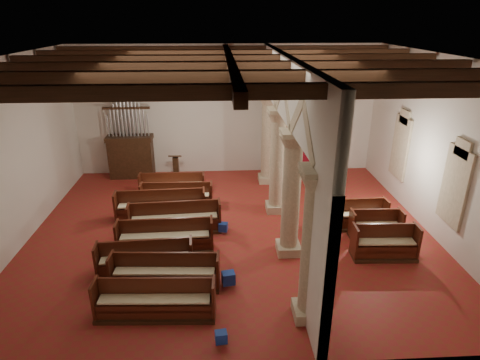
% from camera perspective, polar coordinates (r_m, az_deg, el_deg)
% --- Properties ---
extents(floor, '(14.00, 14.00, 0.00)m').
position_cam_1_polar(floor, '(14.47, -1.24, -7.22)').
color(floor, maroon).
rests_on(floor, ground).
extents(ceiling, '(14.00, 14.00, 0.00)m').
position_cam_1_polar(ceiling, '(12.63, -1.48, 17.17)').
color(ceiling, black).
rests_on(ceiling, wall_back).
extents(wall_back, '(14.00, 0.02, 6.00)m').
position_cam_1_polar(wall_back, '(19.03, -1.97, 9.80)').
color(wall_back, silver).
rests_on(wall_back, floor).
extents(wall_front, '(14.00, 0.02, 6.00)m').
position_cam_1_polar(wall_front, '(7.78, 0.17, -9.82)').
color(wall_front, silver).
rests_on(wall_front, floor).
extents(wall_left, '(0.02, 12.00, 6.00)m').
position_cam_1_polar(wall_left, '(14.80, -29.60, 3.13)').
color(wall_left, silver).
rests_on(wall_left, floor).
extents(wall_right, '(0.02, 12.00, 6.00)m').
position_cam_1_polar(wall_right, '(15.16, 26.21, 4.18)').
color(wall_right, silver).
rests_on(wall_right, floor).
extents(ceiling_beams, '(13.80, 11.80, 0.30)m').
position_cam_1_polar(ceiling_beams, '(12.65, -1.47, 16.36)').
color(ceiling_beams, '#3F2214').
rests_on(ceiling_beams, wall_back).
extents(arcade, '(0.90, 11.90, 6.00)m').
position_cam_1_polar(arcade, '(13.26, 6.48, 6.56)').
color(arcade, beige).
rests_on(arcade, floor).
extents(window_right_a, '(0.03, 1.00, 2.20)m').
position_cam_1_polar(window_right_a, '(14.19, 28.37, -0.83)').
color(window_right_a, '#2B614F').
rests_on(window_right_a, wall_right).
extents(window_right_b, '(0.03, 1.00, 2.20)m').
position_cam_1_polar(window_right_b, '(17.49, 21.95, 4.31)').
color(window_right_b, '#2B614F').
rests_on(window_right_b, wall_right).
extents(window_back, '(1.00, 0.03, 2.20)m').
position_cam_1_polar(window_back, '(19.94, 12.71, 7.48)').
color(window_back, '#2B614F').
rests_on(window_back, wall_back).
extents(pipe_organ, '(2.10, 0.85, 4.40)m').
position_cam_1_polar(pipe_organ, '(19.41, -15.30, 4.28)').
color(pipe_organ, '#3F2214').
rests_on(pipe_organ, floor).
extents(lectern, '(0.56, 0.57, 1.35)m').
position_cam_1_polar(lectern, '(18.69, -9.08, 1.45)').
color(lectern, '#352111').
rests_on(lectern, floor).
extents(dossal_curtain, '(1.80, 0.07, 2.17)m').
position_cam_1_polar(dossal_curtain, '(19.82, 8.31, 4.59)').
color(dossal_curtain, maroon).
rests_on(dossal_curtain, floor).
extents(processional_banner, '(0.57, 0.72, 2.58)m').
position_cam_1_polar(processional_banner, '(18.13, 11.90, 1.48)').
color(processional_banner, '#3F2214').
rests_on(processional_banner, floor).
extents(hymnal_box_a, '(0.30, 0.26, 0.28)m').
position_cam_1_polar(hymnal_box_a, '(9.99, -2.71, -21.40)').
color(hymnal_box_a, navy).
rests_on(hymnal_box_a, floor).
extents(hymnal_box_b, '(0.40, 0.35, 0.36)m').
position_cam_1_polar(hymnal_box_b, '(11.65, -1.66, -13.76)').
color(hymnal_box_b, navy).
rests_on(hymnal_box_b, floor).
extents(hymnal_box_c, '(0.35, 0.31, 0.30)m').
position_cam_1_polar(hymnal_box_c, '(14.20, -2.40, -6.69)').
color(hymnal_box_c, navy).
rests_on(hymnal_box_c, floor).
extents(tube_heater_a, '(0.96, 0.50, 0.10)m').
position_cam_1_polar(tube_heater_a, '(11.20, -13.41, -16.95)').
color(tube_heater_a, white).
rests_on(tube_heater_a, floor).
extents(tube_heater_b, '(0.98, 0.46, 0.10)m').
position_cam_1_polar(tube_heater_b, '(12.23, -15.74, -13.41)').
color(tube_heater_b, white).
rests_on(tube_heater_b, floor).
extents(nave_pew_0, '(3.07, 0.84, 1.04)m').
position_cam_1_polar(nave_pew_0, '(10.87, -11.92, -16.96)').
color(nave_pew_0, '#3F2214').
rests_on(nave_pew_0, floor).
extents(nave_pew_1, '(3.09, 0.87, 1.02)m').
position_cam_1_polar(nave_pew_1, '(11.79, -10.56, -13.35)').
color(nave_pew_1, '#3F2214').
rests_on(nave_pew_1, floor).
extents(nave_pew_2, '(2.83, 0.88, 1.05)m').
position_cam_1_polar(nave_pew_2, '(12.43, -13.29, -11.47)').
color(nave_pew_2, '#3F2214').
rests_on(nave_pew_2, floor).
extents(nave_pew_3, '(3.11, 0.81, 1.08)m').
position_cam_1_polar(nave_pew_3, '(13.39, -10.53, -8.50)').
color(nave_pew_3, '#3F2214').
rests_on(nave_pew_3, floor).
extents(nave_pew_4, '(3.27, 0.93, 1.10)m').
position_cam_1_polar(nave_pew_4, '(14.43, -9.21, -5.97)').
color(nave_pew_4, '#3F2214').
rests_on(nave_pew_4, floor).
extents(nave_pew_5, '(3.37, 0.87, 1.10)m').
position_cam_1_polar(nave_pew_5, '(15.45, -11.19, -4.12)').
color(nave_pew_5, '#3F2214').
rests_on(nave_pew_5, floor).
extents(nave_pew_6, '(2.85, 0.75, 1.01)m').
position_cam_1_polar(nave_pew_6, '(16.20, -8.97, -2.76)').
color(nave_pew_6, '#3F2214').
rests_on(nave_pew_6, floor).
extents(nave_pew_7, '(2.75, 0.65, 0.96)m').
position_cam_1_polar(nave_pew_7, '(17.36, -9.61, -1.12)').
color(nave_pew_7, '#3F2214').
rests_on(nave_pew_7, floor).
extents(aisle_pew_0, '(2.04, 0.82, 1.11)m').
position_cam_1_polar(aisle_pew_0, '(13.61, 19.81, -8.93)').
color(aisle_pew_0, '#3F2214').
rests_on(aisle_pew_0, floor).
extents(aisle_pew_1, '(1.75, 0.73, 1.04)m').
position_cam_1_polar(aisle_pew_1, '(14.60, 18.69, -6.63)').
color(aisle_pew_1, '#3F2214').
rests_on(aisle_pew_1, floor).
extents(aisle_pew_2, '(2.20, 0.79, 1.06)m').
position_cam_1_polar(aisle_pew_2, '(15.11, 16.15, -5.27)').
color(aisle_pew_2, '#3F2214').
rests_on(aisle_pew_2, floor).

